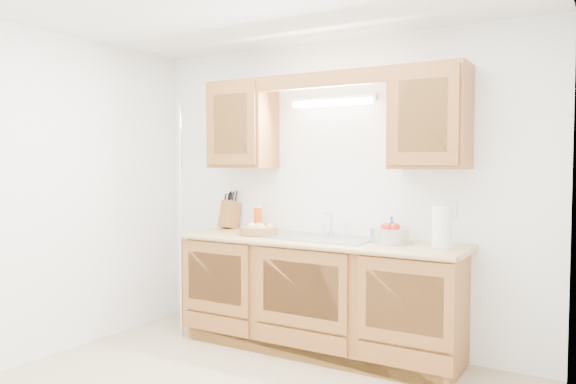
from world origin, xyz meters
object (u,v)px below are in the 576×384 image
Objects in this scene: knife_block at (230,214)px; apple_bowl at (390,234)px; fruit_basket at (259,229)px; paper_towel at (442,228)px.

knife_block is 1.15× the size of apple_bowl.
fruit_basket is 1.51m from paper_towel.
paper_towel is 0.42m from apple_bowl.
apple_bowl is at bearing 169.52° from paper_towel.
knife_block is at bearing 173.59° from paper_towel.
knife_block reaches higher than apple_bowl.
knife_block is 1.03× the size of paper_towel.
fruit_basket is 1.10× the size of apple_bowl.
paper_towel is (2.00, -0.22, 0.02)m from knife_block.
apple_bowl reaches higher than fruit_basket.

